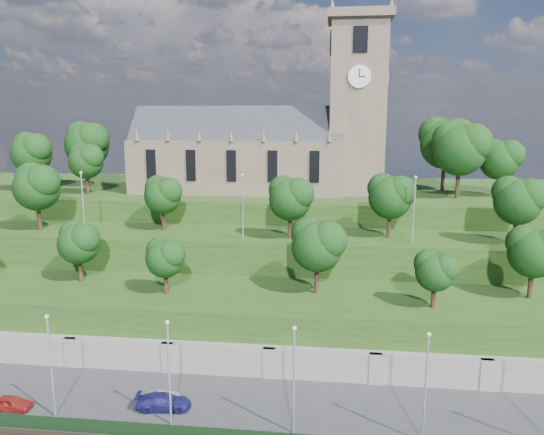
# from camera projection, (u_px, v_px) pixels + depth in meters

# --- Properties ---
(promenade) EXTENTS (160.00, 12.00, 2.00)m
(promenade) POSITION_uv_depth(u_px,v_px,m) (206.00, 413.00, 46.60)
(promenade) COLOR #2D2D30
(promenade) RESTS_ON ground
(fence) EXTENTS (160.00, 0.10, 1.20)m
(fence) POSITION_uv_depth(u_px,v_px,m) (189.00, 433.00, 41.03)
(fence) COLOR black
(fence) RESTS_ON promenade
(retaining_wall) EXTENTS (160.00, 2.10, 5.00)m
(retaining_wall) POSITION_uv_depth(u_px,v_px,m) (220.00, 366.00, 52.13)
(retaining_wall) COLOR slate
(retaining_wall) RESTS_ON ground
(embankment_lower) EXTENTS (160.00, 12.00, 8.00)m
(embankment_lower) POSITION_uv_depth(u_px,v_px,m) (231.00, 328.00, 57.71)
(embankment_lower) COLOR #1F3C14
(embankment_lower) RESTS_ON ground
(embankment_upper) EXTENTS (160.00, 10.00, 12.00)m
(embankment_upper) POSITION_uv_depth(u_px,v_px,m) (247.00, 279.00, 68.05)
(embankment_upper) COLOR #1F3C14
(embankment_upper) RESTS_ON ground
(hilltop) EXTENTS (160.00, 32.00, 15.00)m
(hilltop) POSITION_uv_depth(u_px,v_px,m) (268.00, 232.00, 88.22)
(hilltop) COLOR #1F3C14
(hilltop) RESTS_ON ground
(church) EXTENTS (38.60, 12.35, 27.60)m
(church) POSITION_uv_depth(u_px,v_px,m) (269.00, 143.00, 81.31)
(church) COLOR brown
(church) RESTS_ON hilltop
(trees_lower) EXTENTS (66.95, 8.71, 8.18)m
(trees_lower) POSITION_uv_depth(u_px,v_px,m) (261.00, 249.00, 56.08)
(trees_lower) COLOR black
(trees_lower) RESTS_ON embankment_lower
(trees_upper) EXTENTS (64.90, 8.04, 8.78)m
(trees_upper) POSITION_uv_depth(u_px,v_px,m) (261.00, 193.00, 64.74)
(trees_upper) COLOR black
(trees_upper) RESTS_ON embankment_upper
(trees_hilltop) EXTENTS (76.62, 16.41, 11.47)m
(trees_hilltop) POSITION_uv_depth(u_px,v_px,m) (290.00, 147.00, 80.47)
(trees_hilltop) COLOR black
(trees_hilltop) RESTS_ON hilltop
(lamp_posts_promenade) EXTENTS (60.36, 0.36, 9.04)m
(lamp_posts_promenade) POSITION_uv_depth(u_px,v_px,m) (169.00, 366.00, 42.23)
(lamp_posts_promenade) COLOR #B2B2B7
(lamp_posts_promenade) RESTS_ON promenade
(lamp_posts_upper) EXTENTS (40.36, 0.36, 7.99)m
(lamp_posts_upper) POSITION_uv_depth(u_px,v_px,m) (242.00, 202.00, 63.07)
(lamp_posts_upper) COLOR #B2B2B7
(lamp_posts_upper) RESTS_ON embankment_upper
(car_left) EXTENTS (3.58, 1.46, 1.22)m
(car_left) POSITION_uv_depth(u_px,v_px,m) (11.00, 403.00, 45.28)
(car_left) COLOR maroon
(car_left) RESTS_ON promenade
(car_middle) EXTENTS (3.69, 2.59, 1.16)m
(car_middle) POSITION_uv_depth(u_px,v_px,m) (160.00, 399.00, 45.99)
(car_middle) COLOR #B3B2B7
(car_middle) RESTS_ON promenade
(car_right) EXTENTS (4.88, 2.42, 1.36)m
(car_right) POSITION_uv_depth(u_px,v_px,m) (164.00, 402.00, 45.36)
(car_right) COLOR #181752
(car_right) RESTS_ON promenade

